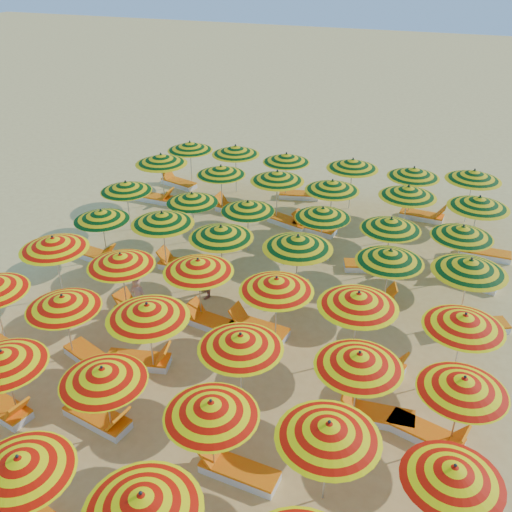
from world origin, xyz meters
name	(u,v)px	position (x,y,z in m)	size (l,w,h in m)	color
ground	(251,309)	(0.00, 0.00, 0.00)	(120.00, 120.00, 0.00)	#E4BF65
umbrella_2	(19,465)	(-1.33, -8.40, 1.83)	(2.30, 2.30, 2.08)	silver
umbrella_3	(142,502)	(1.15, -8.40, 1.91)	(2.38, 2.38, 2.17)	silver
umbrella_7	(3,358)	(-3.66, -6.12, 1.83)	(2.54, 2.54, 2.08)	silver
umbrella_8	(103,375)	(-1.27, -5.82, 1.80)	(2.39, 2.39, 2.05)	silver
umbrella_9	(211,409)	(1.35, -6.00, 1.83)	(2.50, 2.50, 2.08)	silver
umbrella_10	(329,431)	(3.70, -5.86, 1.92)	(2.38, 2.38, 2.18)	silver
umbrella_11	(453,473)	(5.98, -5.93, 1.74)	(2.21, 2.21, 1.98)	silver
umbrella_13	(63,302)	(-3.76, -3.78, 1.82)	(1.98, 1.98, 2.07)	silver
umbrella_14	(147,311)	(-1.40, -3.59, 1.96)	(2.74, 2.74, 2.23)	silver
umbrella_15	(240,341)	(1.16, -3.86, 1.89)	(2.44, 2.44, 2.15)	silver
umbrella_16	(359,360)	(3.86, -3.58, 1.87)	(2.58, 2.58, 2.13)	silver
umbrella_17	(463,385)	(6.07, -3.57, 1.81)	(2.18, 2.18, 2.05)	silver
umbrella_18	(53,243)	(-5.82, -1.36, 1.94)	(2.66, 2.66, 2.20)	silver
umbrella_19	(121,260)	(-3.47, -1.43, 1.85)	(2.48, 2.48, 2.11)	silver
umbrella_20	(198,266)	(-1.19, -1.05, 1.90)	(2.30, 2.30, 2.15)	silver
umbrella_21	(276,284)	(1.21, -1.27, 1.91)	(2.58, 2.58, 2.17)	silver
umbrella_22	(358,300)	(3.42, -1.35, 1.96)	(2.76, 2.76, 2.22)	silver
umbrella_23	(464,321)	(6.01, -1.29, 1.87)	(2.30, 2.30, 2.12)	silver
umbrella_24	(101,215)	(-5.80, 1.15, 1.76)	(2.37, 2.37, 2.00)	silver
umbrella_25	(162,218)	(-3.52, 1.26, 1.96)	(2.13, 2.13, 2.22)	silver
umbrella_26	(221,232)	(-1.35, 1.04, 1.92)	(2.57, 2.57, 2.19)	silver
umbrella_27	(298,242)	(1.14, 1.03, 2.01)	(2.80, 2.80, 2.28)	silver
umbrella_28	(390,256)	(3.85, 1.34, 1.88)	(2.39, 2.39, 2.14)	silver
umbrella_29	(470,266)	(6.06, 1.34, 1.98)	(2.37, 2.37, 2.24)	silver
umbrella_30	(126,186)	(-6.25, 3.52, 1.81)	(2.51, 2.51, 2.05)	silver
umbrella_31	(192,198)	(-3.50, 3.48, 1.76)	(1.91, 1.91, 1.99)	silver
umbrella_32	(248,206)	(-1.34, 3.44, 1.77)	(2.42, 2.42, 2.01)	silver
umbrella_33	(323,213)	(1.26, 3.77, 1.79)	(2.04, 2.04, 2.03)	silver
umbrella_34	(391,224)	(3.58, 3.52, 1.86)	(2.07, 2.07, 2.11)	silver
umbrella_35	(463,232)	(5.80, 3.75, 1.85)	(2.22, 2.22, 2.10)	silver
umbrella_36	(161,159)	(-6.14, 6.16, 2.00)	(2.74, 2.74, 2.28)	silver
umbrella_37	(221,170)	(-3.49, 6.18, 1.84)	(2.59, 2.59, 2.09)	silver
umbrella_38	(277,176)	(-1.09, 6.05, 1.96)	(2.16, 2.16, 2.22)	silver
umbrella_39	(332,185)	(1.09, 5.94, 1.91)	(2.27, 2.27, 2.17)	silver
umbrella_40	(408,191)	(3.82, 6.20, 1.96)	(2.21, 2.21, 2.22)	silver
umbrella_41	(479,202)	(6.25, 5.99, 1.98)	(2.78, 2.78, 2.25)	silver
umbrella_42	(190,146)	(-5.88, 8.37, 1.88)	(2.08, 2.08, 2.13)	silver
umbrella_43	(236,150)	(-3.72, 8.39, 1.94)	(2.14, 2.14, 2.20)	silver
umbrella_44	(286,158)	(-1.43, 8.39, 1.86)	(2.13, 2.13, 2.11)	silver
umbrella_45	(353,164)	(1.39, 8.30, 1.97)	(2.55, 2.55, 2.24)	silver
umbrella_46	(414,172)	(3.81, 8.30, 1.92)	(2.35, 2.35, 2.18)	silver
umbrella_47	(474,175)	(6.03, 8.59, 1.98)	(2.74, 2.74, 2.26)	silver
lounger_5	(2,407)	(-4.16, -6.08, 0.15)	(1.82, 0.96, 0.69)	white
lounger_6	(99,418)	(-1.77, -5.60, 0.15)	(1.81, 0.92, 0.69)	white
lounger_7	(237,470)	(1.85, -5.92, 0.15)	(1.78, 0.73, 0.69)	white
lounger_9	(92,358)	(-3.16, -3.79, 0.15)	(1.82, 1.17, 0.69)	white
lounger_10	(140,360)	(-1.90, -3.44, 0.15)	(1.81, 0.92, 0.69)	white
lounger_11	(376,415)	(4.36, -3.34, 0.15)	(1.77, 0.69, 0.69)	white
lounger_12	(427,434)	(5.56, -3.55, 0.15)	(1.83, 1.04, 0.69)	white
lounger_13	(140,313)	(-2.97, -1.52, 0.15)	(1.82, 0.97, 0.69)	white
lounger_14	(214,323)	(-0.68, -1.26, 0.15)	(1.81, 0.88, 0.69)	white
lounger_15	(258,328)	(0.61, -1.05, 0.15)	(1.80, 0.82, 0.69)	white
lounger_16	(374,363)	(4.01, -1.48, 0.15)	(1.82, 0.97, 0.69)	white
lounger_17	(94,255)	(-6.30, 1.09, 0.15)	(1.80, 0.85, 0.69)	white
lounger_18	(182,265)	(-3.02, 1.45, 0.15)	(1.74, 0.59, 0.69)	white
lounger_19	(282,288)	(0.64, 1.20, 0.15)	(1.82, 1.17, 0.69)	white
lounger_20	(368,299)	(3.35, 1.49, 0.15)	(1.82, 0.99, 0.69)	white
lounger_21	(477,326)	(6.57, 1.16, 0.15)	(1.82, 1.26, 0.69)	white
lounger_22	(304,251)	(0.66, 3.79, 0.15)	(1.82, 0.93, 0.69)	white
lounger_23	(371,265)	(3.08, 3.61, 0.15)	(1.83, 1.06, 0.69)	white
lounger_24	(469,280)	(6.30, 3.74, 0.15)	(1.82, 1.01, 0.69)	white
lounger_25	(155,198)	(-6.64, 6.24, 0.15)	(1.76, 0.66, 0.69)	white
lounger_26	(235,208)	(-2.98, 6.39, 0.15)	(1.77, 0.71, 0.69)	white
lounger_27	(290,222)	(-0.50, 5.90, 0.15)	(1.83, 1.13, 0.69)	white
lounger_28	(313,228)	(0.49, 5.75, 0.15)	(1.82, 0.93, 0.69)	white
lounger_29	(484,253)	(6.75, 5.81, 0.15)	(1.75, 0.62, 0.69)	white
lounger_30	(178,182)	(-6.48, 8.15, 0.15)	(1.83, 1.05, 0.69)	white
lounger_31	(300,195)	(-0.83, 8.64, 0.15)	(1.82, 0.93, 0.69)	white
lounger_32	(423,216)	(4.41, 8.25, 0.15)	(1.78, 0.74, 0.69)	white
beachgoer_a	(139,299)	(-2.92, -1.59, 0.73)	(0.53, 0.35, 1.46)	tan
beachgoer_b	(204,277)	(-1.61, 0.15, 0.74)	(0.72, 0.56, 1.47)	tan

